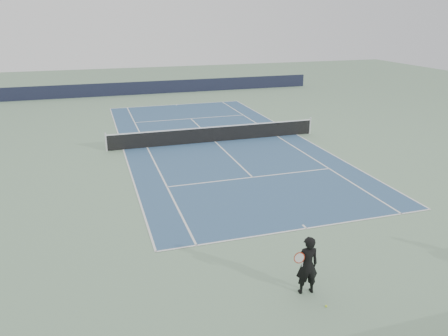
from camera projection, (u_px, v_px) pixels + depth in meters
name	position (u px, v px, depth m)	size (l,w,h in m)	color
ground	(215.00, 142.00, 26.52)	(80.00, 80.00, 0.00)	gray
court_surface	(215.00, 142.00, 26.52)	(10.97, 23.77, 0.01)	#34567B
tennis_net	(215.00, 134.00, 26.36)	(12.90, 0.10, 1.07)	silver
windscreen_far	(164.00, 87.00, 42.41)	(30.00, 0.25, 1.20)	black
tennis_player	(307.00, 265.00, 11.96)	(0.80, 0.53, 1.74)	black
tennis_ball	(326.00, 306.00, 11.61)	(0.06, 0.06, 0.06)	#C3E22E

